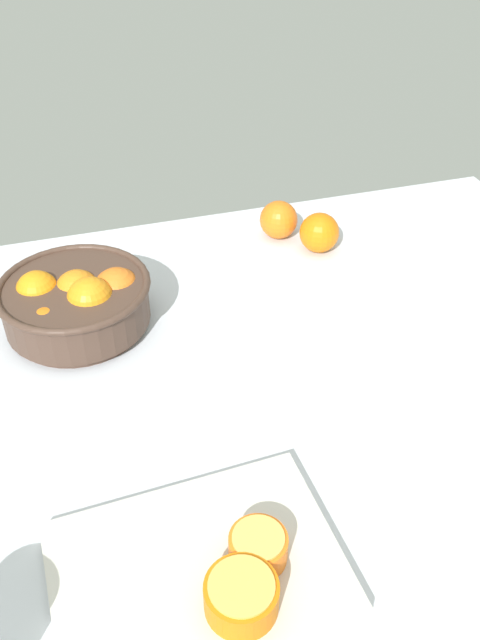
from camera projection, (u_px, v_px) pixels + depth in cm
name	position (u px, v px, depth cm)	size (l,w,h in cm)	color
ground_plane	(226.00, 379.00, 101.02)	(147.69, 95.74, 3.00)	silver
fruit_bowl	(77.00, 302.00, 105.90)	(24.62, 24.62, 10.42)	#473328
cutting_board	(197.00, 569.00, 73.11)	(31.82, 22.37, 1.95)	beige
orange_half_0	(241.00, 596.00, 67.47)	(7.85, 7.85, 4.04)	orange
orange_half_1	(258.00, 547.00, 72.11)	(6.59, 6.59, 3.69)	orange
loose_orange_1	(279.00, 220.00, 129.38)	(7.51, 7.51, 7.51)	orange
loose_orange_2	(319.00, 233.00, 125.32)	(7.63, 7.63, 7.63)	orange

